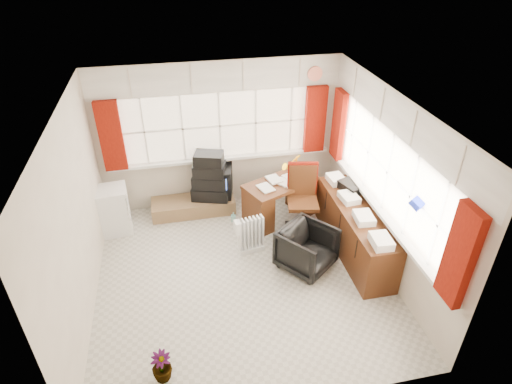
# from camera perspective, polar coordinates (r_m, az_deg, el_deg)

# --- Properties ---
(ground) EXTENTS (4.00, 4.00, 0.00)m
(ground) POSITION_cam_1_polar(r_m,az_deg,el_deg) (6.20, -1.77, -10.99)
(ground) COLOR beige
(ground) RESTS_ON ground
(room_walls) EXTENTS (4.00, 4.00, 4.00)m
(room_walls) POSITION_cam_1_polar(r_m,az_deg,el_deg) (5.29, -2.04, 0.93)
(room_walls) COLOR beige
(room_walls) RESTS_ON ground
(window_back) EXTENTS (3.70, 0.12, 3.60)m
(window_back) POSITION_cam_1_polar(r_m,az_deg,el_deg) (7.24, -4.64, 5.02)
(window_back) COLOR #FFE9C9
(window_back) RESTS_ON room_walls
(window_right) EXTENTS (0.12, 3.70, 3.60)m
(window_right) POSITION_cam_1_polar(r_m,az_deg,el_deg) (6.16, 16.18, -1.60)
(window_right) COLOR #FFE9C9
(window_right) RESTS_ON room_walls
(curtains) EXTENTS (3.83, 3.83, 1.15)m
(curtains) POSITION_cam_1_polar(r_m,az_deg,el_deg) (6.29, 4.86, 5.77)
(curtains) COLOR maroon
(curtains) RESTS_ON room_walls
(overhead_cabinets) EXTENTS (3.98, 3.98, 0.48)m
(overhead_cabinets) POSITION_cam_1_polar(r_m,az_deg,el_deg) (6.04, 5.58, 12.81)
(overhead_cabinets) COLOR white
(overhead_cabinets) RESTS_ON room_walls
(desk) EXTENTS (1.35, 1.04, 0.74)m
(desk) POSITION_cam_1_polar(r_m,az_deg,el_deg) (7.08, 3.33, -0.81)
(desk) COLOR #4B2911
(desk) RESTS_ON ground
(desk_lamp) EXTENTS (0.16, 0.14, 0.43)m
(desk_lamp) POSITION_cam_1_polar(r_m,az_deg,el_deg) (6.90, 5.41, 4.01)
(desk_lamp) COLOR #FDB50A
(desk_lamp) RESTS_ON desk
(task_chair) EXTENTS (0.56, 0.58, 1.14)m
(task_chair) POSITION_cam_1_polar(r_m,az_deg,el_deg) (6.76, 6.16, -0.52)
(task_chair) COLOR black
(task_chair) RESTS_ON ground
(office_chair) EXTENTS (0.98, 0.99, 0.65)m
(office_chair) POSITION_cam_1_polar(r_m,az_deg,el_deg) (6.17, 6.81, -7.52)
(office_chair) COLOR black
(office_chair) RESTS_ON ground
(radiator) EXTENTS (0.42, 0.23, 0.60)m
(radiator) POSITION_cam_1_polar(r_m,az_deg,el_deg) (6.45, -0.69, -6.11)
(radiator) COLOR white
(radiator) RESTS_ON ground
(credenza) EXTENTS (0.50, 2.00, 0.85)m
(credenza) POSITION_cam_1_polar(r_m,az_deg,el_deg) (6.53, 13.01, -4.91)
(credenza) COLOR #4B2911
(credenza) RESTS_ON ground
(file_tray) EXTENTS (0.41, 0.46, 0.13)m
(file_tray) POSITION_cam_1_polar(r_m,az_deg,el_deg) (6.73, 12.68, 0.72)
(file_tray) COLOR black
(file_tray) RESTS_ON credenza
(tv_bench) EXTENTS (1.40, 0.50, 0.25)m
(tv_bench) POSITION_cam_1_polar(r_m,az_deg,el_deg) (7.43, -8.33, -1.83)
(tv_bench) COLOR #846042
(tv_bench) RESTS_ON ground
(crt_tv) EXTENTS (0.67, 0.64, 0.52)m
(crt_tv) POSITION_cam_1_polar(r_m,az_deg,el_deg) (7.35, -5.48, 1.57)
(crt_tv) COLOR black
(crt_tv) RESTS_ON tv_bench
(hifi_stack) EXTENTS (0.70, 0.55, 0.84)m
(hifi_stack) POSITION_cam_1_polar(r_m,az_deg,el_deg) (7.19, -6.15, 1.89)
(hifi_stack) COLOR black
(hifi_stack) RESTS_ON tv_bench
(mini_fridge) EXTENTS (0.50, 0.50, 0.78)m
(mini_fridge) POSITION_cam_1_polar(r_m,az_deg,el_deg) (7.14, -18.35, -2.29)
(mini_fridge) COLOR white
(mini_fridge) RESTS_ON ground
(spray_bottle_a) EXTENTS (0.17, 0.17, 0.31)m
(spray_bottle_a) POSITION_cam_1_polar(r_m,az_deg,el_deg) (7.31, -4.39, -1.88)
(spray_bottle_a) COLOR silver
(spray_bottle_a) RESTS_ON ground
(spray_bottle_b) EXTENTS (0.09, 0.09, 0.17)m
(spray_bottle_b) POSITION_cam_1_polar(r_m,az_deg,el_deg) (7.16, -3.04, -3.35)
(spray_bottle_b) COLOR #89CDBF
(spray_bottle_b) RESTS_ON ground
(flower_vase) EXTENTS (0.24, 0.24, 0.39)m
(flower_vase) POSITION_cam_1_polar(r_m,az_deg,el_deg) (5.08, -12.48, -21.76)
(flower_vase) COLOR black
(flower_vase) RESTS_ON ground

